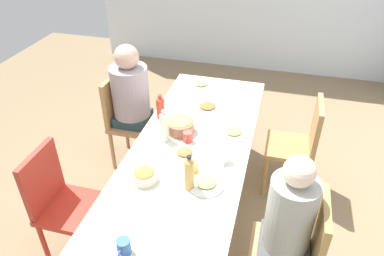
% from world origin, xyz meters
% --- Properties ---
extents(ground_plane, '(7.33, 7.33, 0.00)m').
position_xyz_m(ground_plane, '(0.00, 0.00, 0.00)').
color(ground_plane, '#836C4E').
extents(dining_table, '(2.25, 0.85, 0.73)m').
position_xyz_m(dining_table, '(0.00, 0.00, 0.66)').
color(dining_table, beige).
rests_on(dining_table, ground_plane).
extents(chair_0, '(0.40, 0.40, 0.90)m').
position_xyz_m(chair_0, '(0.56, -0.80, 0.51)').
color(chair_0, '#B72C1E').
rests_on(chair_0, ground_plane).
extents(chair_1, '(0.40, 0.40, 0.90)m').
position_xyz_m(chair_1, '(-0.56, -0.80, 0.51)').
color(chair_1, '#A8774D').
rests_on(chair_1, ground_plane).
extents(person_1, '(0.34, 0.34, 1.22)m').
position_xyz_m(person_1, '(-0.56, -0.71, 0.74)').
color(person_1, '#25364E').
rests_on(person_1, ground_plane).
extents(chair_2, '(0.40, 0.40, 0.90)m').
position_xyz_m(chair_2, '(0.56, 0.80, 0.51)').
color(chair_2, tan).
rests_on(chair_2, ground_plane).
extents(person_2, '(0.30, 0.30, 1.19)m').
position_xyz_m(person_2, '(0.56, 0.71, 0.70)').
color(person_2, '#3A364A').
rests_on(person_2, ground_plane).
extents(chair_3, '(0.40, 0.40, 0.90)m').
position_xyz_m(chair_3, '(-0.56, 0.80, 0.51)').
color(chair_3, '#B78149').
rests_on(chair_3, ground_plane).
extents(plate_0, '(0.23, 0.23, 0.04)m').
position_xyz_m(plate_0, '(-0.22, 0.27, 0.75)').
color(plate_0, silver).
rests_on(plate_0, dining_table).
extents(plate_1, '(0.24, 0.24, 0.04)m').
position_xyz_m(plate_1, '(0.39, 0.20, 0.75)').
color(plate_1, white).
rests_on(plate_1, dining_table).
extents(plate_2, '(0.25, 0.25, 0.04)m').
position_xyz_m(plate_2, '(-0.54, -0.01, 0.75)').
color(plate_2, silver).
rests_on(plate_2, dining_table).
extents(plate_3, '(0.21, 0.21, 0.04)m').
position_xyz_m(plate_3, '(-0.92, -0.16, 0.75)').
color(plate_3, silver).
rests_on(plate_3, dining_table).
extents(plate_4, '(0.20, 0.20, 0.04)m').
position_xyz_m(plate_4, '(0.13, -0.02, 0.75)').
color(plate_4, silver).
rests_on(plate_4, dining_table).
extents(bowl_0, '(0.22, 0.22, 0.11)m').
position_xyz_m(bowl_0, '(-0.15, -0.13, 0.79)').
color(bowl_0, '#9E6649').
rests_on(bowl_0, dining_table).
extents(bowl_1, '(0.17, 0.17, 0.08)m').
position_xyz_m(bowl_1, '(0.45, -0.20, 0.77)').
color(bowl_1, beige).
rests_on(bowl_1, dining_table).
extents(cup_0, '(0.11, 0.07, 0.09)m').
position_xyz_m(cup_0, '(1.00, -0.10, 0.78)').
color(cup_0, '#3A639F').
rests_on(cup_0, dining_table).
extents(cup_1, '(0.11, 0.07, 0.07)m').
position_xyz_m(cup_1, '(0.29, 0.08, 0.77)').
color(cup_1, '#DBC84A').
rests_on(cup_1, dining_table).
extents(cup_2, '(0.11, 0.08, 0.09)m').
position_xyz_m(cup_2, '(0.13, 0.27, 0.78)').
color(cup_2, white).
rests_on(cup_2, dining_table).
extents(cup_3, '(0.11, 0.07, 0.08)m').
position_xyz_m(cup_3, '(-0.03, -0.04, 0.77)').
color(cup_3, '#D34D41').
rests_on(cup_3, dining_table).
extents(bottle_0, '(0.06, 0.06, 0.26)m').
position_xyz_m(bottle_0, '(0.45, 0.10, 0.86)').
color(bottle_0, tan).
rests_on(bottle_0, dining_table).
extents(bottle_1, '(0.07, 0.07, 0.21)m').
position_xyz_m(bottle_1, '(-0.29, -0.34, 0.83)').
color(bottle_1, red).
rests_on(bottle_1, dining_table).
extents(bottle_2, '(0.07, 0.07, 0.26)m').
position_xyz_m(bottle_2, '(-0.01, -0.21, 0.86)').
color(bottle_2, silver).
rests_on(bottle_2, dining_table).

